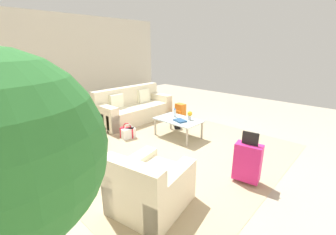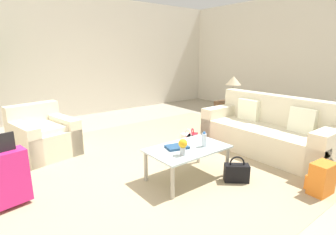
{
  "view_description": "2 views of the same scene",
  "coord_description": "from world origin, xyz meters",
  "px_view_note": "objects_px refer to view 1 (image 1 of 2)",
  "views": [
    {
      "loc": [
        -2.79,
        3.34,
        2.08
      ],
      "look_at": [
        0.33,
        -0.07,
        0.6
      ],
      "focal_mm": 24.0,
      "sensor_mm": 36.0,
      "label": 1
    },
    {
      "loc": [
        -1.83,
        -2.92,
        1.67
      ],
      "look_at": [
        0.13,
        -0.41,
        0.88
      ],
      "focal_mm": 28.0,
      "sensor_mm": 36.0,
      "label": 2
    }
  ],
  "objects_px": {
    "water_bottle": "(175,113)",
    "coffee_table_book": "(180,121)",
    "suitcase_magenta": "(248,162)",
    "potted_ficus": "(11,196)",
    "side_table": "(63,117)",
    "handbag_red": "(127,132)",
    "armchair": "(148,189)",
    "handbag_black": "(177,123)",
    "table_lamp": "(59,89)",
    "coffee_table": "(178,122)",
    "couch": "(133,109)",
    "backpack_orange": "(180,110)",
    "flower_vase": "(190,115)",
    "handbag_white": "(129,133)"
  },
  "relations": [
    {
      "from": "water_bottle",
      "to": "side_table",
      "type": "bearing_deg",
      "value": 31.61
    },
    {
      "from": "suitcase_magenta",
      "to": "handbag_black",
      "type": "xyz_separation_m",
      "value": [
        2.45,
        -1.17,
        -0.23
      ]
    },
    {
      "from": "side_table",
      "to": "handbag_black",
      "type": "height_order",
      "value": "side_table"
    },
    {
      "from": "coffee_table",
      "to": "flower_vase",
      "type": "distance_m",
      "value": 0.32
    },
    {
      "from": "suitcase_magenta",
      "to": "handbag_red",
      "type": "height_order",
      "value": "suitcase_magenta"
    },
    {
      "from": "flower_vase",
      "to": "table_lamp",
      "type": "height_order",
      "value": "table_lamp"
    },
    {
      "from": "handbag_white",
      "to": "armchair",
      "type": "bearing_deg",
      "value": 148.13
    },
    {
      "from": "side_table",
      "to": "table_lamp",
      "type": "bearing_deg",
      "value": 0.0
    },
    {
      "from": "armchair",
      "to": "flower_vase",
      "type": "relative_size",
      "value": 5.33
    },
    {
      "from": "armchair",
      "to": "handbag_black",
      "type": "bearing_deg",
      "value": -56.31
    },
    {
      "from": "armchair",
      "to": "backpack_orange",
      "type": "distance_m",
      "value": 4.16
    },
    {
      "from": "coffee_table_book",
      "to": "handbag_white",
      "type": "height_order",
      "value": "coffee_table_book"
    },
    {
      "from": "couch",
      "to": "coffee_table_book",
      "type": "relative_size",
      "value": 7.75
    },
    {
      "from": "water_bottle",
      "to": "potted_ficus",
      "type": "xyz_separation_m",
      "value": [
        -2.4,
        3.8,
        0.96
      ]
    },
    {
      "from": "coffee_table",
      "to": "couch",
      "type": "bearing_deg",
      "value": -3.18
    },
    {
      "from": "coffee_table_book",
      "to": "handbag_red",
      "type": "distance_m",
      "value": 1.29
    },
    {
      "from": "armchair",
      "to": "handbag_red",
      "type": "bearing_deg",
      "value": -31.38
    },
    {
      "from": "armchair",
      "to": "handbag_black",
      "type": "distance_m",
      "value": 3.18
    },
    {
      "from": "table_lamp",
      "to": "suitcase_magenta",
      "type": "distance_m",
      "value": 4.91
    },
    {
      "from": "handbag_red",
      "to": "backpack_orange",
      "type": "distance_m",
      "value": 2.13
    },
    {
      "from": "flower_vase",
      "to": "coffee_table_book",
      "type": "bearing_deg",
      "value": 66.5
    },
    {
      "from": "coffee_table",
      "to": "coffee_table_book",
      "type": "relative_size",
      "value": 3.76
    },
    {
      "from": "side_table",
      "to": "potted_ficus",
      "type": "distance_m",
      "value": 5.6
    },
    {
      "from": "backpack_orange",
      "to": "water_bottle",
      "type": "bearing_deg",
      "value": 123.94
    },
    {
      "from": "suitcase_magenta",
      "to": "potted_ficus",
      "type": "bearing_deg",
      "value": 93.81
    },
    {
      "from": "armchair",
      "to": "handbag_red",
      "type": "height_order",
      "value": "armchair"
    },
    {
      "from": "armchair",
      "to": "table_lamp",
      "type": "xyz_separation_m",
      "value": [
        4.11,
        -0.67,
        0.72
      ]
    },
    {
      "from": "suitcase_magenta",
      "to": "potted_ficus",
      "type": "distance_m",
      "value": 3.21
    },
    {
      "from": "handbag_black",
      "to": "potted_ficus",
      "type": "distance_m",
      "value": 5.13
    },
    {
      "from": "side_table",
      "to": "backpack_orange",
      "type": "distance_m",
      "value": 3.32
    },
    {
      "from": "flower_vase",
      "to": "handbag_black",
      "type": "distance_m",
      "value": 0.86
    },
    {
      "from": "armchair",
      "to": "flower_vase",
      "type": "distance_m",
      "value": 2.58
    },
    {
      "from": "coffee_table",
      "to": "handbag_white",
      "type": "distance_m",
      "value": 1.2
    },
    {
      "from": "couch",
      "to": "potted_ficus",
      "type": "xyz_separation_m",
      "value": [
        -4.0,
        3.8,
        1.18
      ]
    },
    {
      "from": "coffee_table",
      "to": "backpack_orange",
      "type": "bearing_deg",
      "value": -52.19
    },
    {
      "from": "water_bottle",
      "to": "coffee_table",
      "type": "bearing_deg",
      "value": 153.43
    },
    {
      "from": "water_bottle",
      "to": "coffee_table_book",
      "type": "xyz_separation_m",
      "value": [
        -0.32,
        0.18,
        -0.08
      ]
    },
    {
      "from": "handbag_red",
      "to": "potted_ficus",
      "type": "xyz_separation_m",
      "value": [
        -3.07,
        2.86,
        1.37
      ]
    },
    {
      "from": "side_table",
      "to": "table_lamp",
      "type": "relative_size",
      "value": 1.03
    },
    {
      "from": "side_table",
      "to": "suitcase_magenta",
      "type": "height_order",
      "value": "suitcase_magenta"
    },
    {
      "from": "coffee_table",
      "to": "coffee_table_book",
      "type": "bearing_deg",
      "value": 146.31
    },
    {
      "from": "potted_ficus",
      "to": "water_bottle",
      "type": "bearing_deg",
      "value": -57.72
    },
    {
      "from": "coffee_table_book",
      "to": "water_bottle",
      "type": "bearing_deg",
      "value": -15.03
    },
    {
      "from": "side_table",
      "to": "table_lamp",
      "type": "xyz_separation_m",
      "value": [
        0.0,
        0.0,
        0.75
      ]
    },
    {
      "from": "coffee_table_book",
      "to": "suitcase_magenta",
      "type": "height_order",
      "value": "suitcase_magenta"
    },
    {
      "from": "couch",
      "to": "suitcase_magenta",
      "type": "bearing_deg",
      "value": 168.11
    },
    {
      "from": "handbag_red",
      "to": "side_table",
      "type": "bearing_deg",
      "value": 18.97
    },
    {
      "from": "table_lamp",
      "to": "potted_ficus",
      "type": "height_order",
      "value": "potted_ficus"
    },
    {
      "from": "handbag_white",
      "to": "table_lamp",
      "type": "bearing_deg",
      "value": 17.83
    },
    {
      "from": "coffee_table_book",
      "to": "suitcase_magenta",
      "type": "xyz_separation_m",
      "value": [
        -1.88,
        0.62,
        -0.1
      ]
    }
  ]
}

